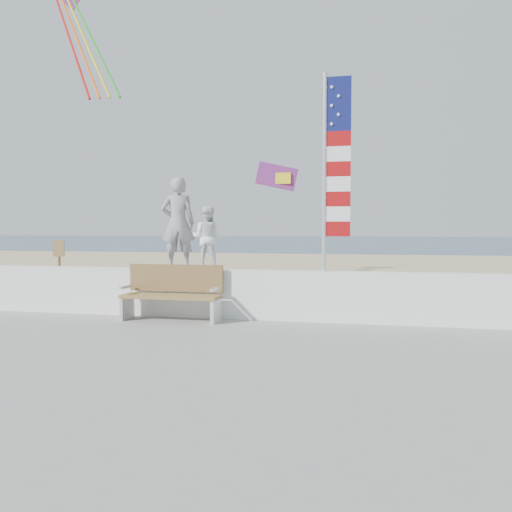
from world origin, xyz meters
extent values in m
plane|color=#2E435D|center=(0.00, 0.00, 0.00)|extent=(220.00, 220.00, 0.00)
cube|color=tan|center=(0.00, 9.00, 0.04)|extent=(90.00, 40.00, 0.08)
cube|color=gray|center=(0.00, -4.00, 0.13)|extent=(50.00, 12.40, 0.10)
cube|color=white|center=(0.00, 2.00, 0.63)|extent=(30.00, 0.35, 0.90)
imported|color=#949398|center=(-1.35, 2.00, 1.95)|extent=(0.72, 0.57, 1.73)
imported|color=white|center=(-0.79, 2.00, 1.67)|extent=(0.58, 0.45, 1.19)
cube|color=olive|center=(-1.30, 1.45, 0.62)|extent=(1.80, 0.50, 0.06)
cube|color=brown|center=(-1.30, 1.72, 0.93)|extent=(1.80, 0.05, 0.50)
cube|color=silver|center=(-2.15, 1.45, 0.38)|extent=(0.06, 0.50, 0.40)
cube|color=silver|center=(-2.15, 1.40, 0.78)|extent=(0.06, 0.45, 0.05)
cube|color=white|center=(-0.45, 1.45, 0.38)|extent=(0.06, 0.50, 0.40)
cube|color=silver|center=(-0.45, 1.40, 0.78)|extent=(0.06, 0.45, 0.05)
cylinder|color=white|center=(1.40, 2.00, 2.83)|extent=(0.08, 0.08, 3.50)
cube|color=#0F1451|center=(1.64, 2.00, 4.03)|extent=(0.44, 0.02, 0.95)
cube|color=#9E0A0C|center=(1.64, 2.00, 1.84)|extent=(0.44, 0.02, 0.26)
cube|color=white|center=(1.64, 2.00, 2.10)|extent=(0.44, 0.02, 0.26)
cube|color=#9E0A0C|center=(1.64, 2.00, 2.37)|extent=(0.44, 0.02, 0.26)
cube|color=white|center=(1.64, 2.00, 2.63)|extent=(0.44, 0.02, 0.26)
cube|color=#9E0A0C|center=(1.64, 2.00, 2.89)|extent=(0.44, 0.02, 0.26)
cube|color=white|center=(1.64, 2.00, 3.16)|extent=(0.44, 0.02, 0.26)
cube|color=#9E0A0C|center=(1.64, 2.00, 3.42)|extent=(0.44, 0.02, 0.26)
sphere|color=white|center=(1.52, 1.98, 3.68)|extent=(0.06, 0.06, 0.06)
sphere|color=white|center=(1.64, 1.98, 3.84)|extent=(0.06, 0.06, 0.06)
sphere|color=white|center=(1.52, 1.98, 4.00)|extent=(0.06, 0.06, 0.06)
sphere|color=white|center=(1.64, 1.98, 4.16)|extent=(0.06, 0.06, 0.06)
sphere|color=white|center=(1.52, 1.98, 4.32)|extent=(0.06, 0.06, 0.06)
cube|color=red|center=(0.29, 3.38, 2.92)|extent=(0.90, 0.34, 0.61)
cube|color=yellow|center=(0.44, 3.38, 2.87)|extent=(0.31, 0.23, 0.22)
cylinder|color=red|center=(-6.09, 6.26, 7.05)|extent=(2.92, 3.17, 4.04)
cylinder|color=#FA5D0F|center=(-5.86, 6.26, 7.05)|extent=(3.01, 3.17, 4.04)
cylinder|color=yellow|center=(-5.64, 6.26, 7.05)|extent=(3.11, 3.17, 4.04)
cylinder|color=green|center=(-5.41, 6.26, 7.05)|extent=(3.20, 3.17, 4.04)
cylinder|color=brown|center=(-5.62, 4.75, 0.68)|extent=(0.07, 0.07, 1.20)
cube|color=olive|center=(-5.62, 4.73, 1.33)|extent=(0.32, 0.03, 0.42)
camera|label=1|loc=(2.28, -7.69, 1.86)|focal=38.00mm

